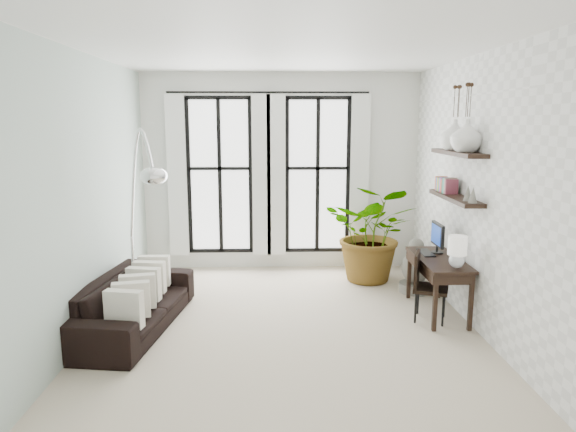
{
  "coord_description": "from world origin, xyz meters",
  "views": [
    {
      "loc": [
        -0.14,
        -5.91,
        2.43
      ],
      "look_at": [
        0.05,
        0.3,
        1.28
      ],
      "focal_mm": 32.0,
      "sensor_mm": 36.0,
      "label": 1
    }
  ],
  "objects_px": {
    "sofa": "(133,303)",
    "desk_chair": "(425,282)",
    "desk": "(440,262)",
    "plant": "(373,233)",
    "arc_lamp": "(141,180)",
    "buddha": "(415,270)"
  },
  "relations": [
    {
      "from": "desk",
      "to": "arc_lamp",
      "type": "distance_m",
      "value": 3.79
    },
    {
      "from": "arc_lamp",
      "to": "buddha",
      "type": "xyz_separation_m",
      "value": [
        3.6,
        0.96,
        -1.42
      ]
    },
    {
      "from": "plant",
      "to": "desk",
      "type": "xyz_separation_m",
      "value": [
        0.55,
        -1.46,
        -0.06
      ]
    },
    {
      "from": "desk",
      "to": "desk_chair",
      "type": "height_order",
      "value": "desk"
    },
    {
      "from": "sofa",
      "to": "buddha",
      "type": "relative_size",
      "value": 2.72
    },
    {
      "from": "sofa",
      "to": "desk_chair",
      "type": "xyz_separation_m",
      "value": [
        3.53,
        0.17,
        0.17
      ]
    },
    {
      "from": "desk",
      "to": "desk_chair",
      "type": "distance_m",
      "value": 0.33
    },
    {
      "from": "plant",
      "to": "arc_lamp",
      "type": "relative_size",
      "value": 0.64
    },
    {
      "from": "desk_chair",
      "to": "arc_lamp",
      "type": "relative_size",
      "value": 0.36
    },
    {
      "from": "plant",
      "to": "desk_chair",
      "type": "bearing_deg",
      "value": -78.17
    },
    {
      "from": "sofa",
      "to": "desk_chair",
      "type": "distance_m",
      "value": 3.54
    },
    {
      "from": "arc_lamp",
      "to": "buddha",
      "type": "bearing_deg",
      "value": 14.95
    },
    {
      "from": "plant",
      "to": "desk_chair",
      "type": "distance_m",
      "value": 1.65
    },
    {
      "from": "arc_lamp",
      "to": "sofa",
      "type": "bearing_deg",
      "value": -113.84
    },
    {
      "from": "desk",
      "to": "buddha",
      "type": "distance_m",
      "value": 0.97
    },
    {
      "from": "desk",
      "to": "desk_chair",
      "type": "xyz_separation_m",
      "value": [
        -0.22,
        -0.13,
        -0.21
      ]
    },
    {
      "from": "desk_chair",
      "to": "buddha",
      "type": "distance_m",
      "value": 1.06
    },
    {
      "from": "desk",
      "to": "plant",
      "type": "bearing_deg",
      "value": 110.72
    },
    {
      "from": "desk",
      "to": "buddha",
      "type": "bearing_deg",
      "value": 92.87
    },
    {
      "from": "desk",
      "to": "buddha",
      "type": "relative_size",
      "value": 1.57
    },
    {
      "from": "buddha",
      "to": "desk_chair",
      "type": "bearing_deg",
      "value": -99.6
    },
    {
      "from": "desk_chair",
      "to": "desk",
      "type": "bearing_deg",
      "value": 51.77
    }
  ]
}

